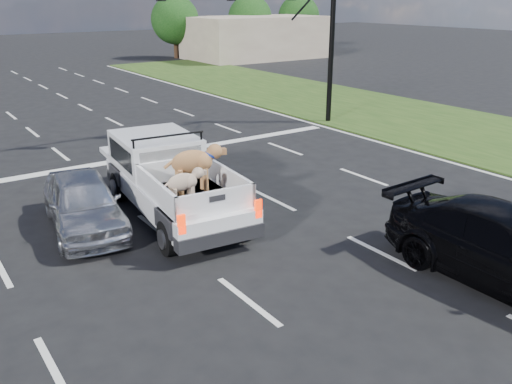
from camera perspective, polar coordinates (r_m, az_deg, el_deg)
ground at (r=11.12m, az=6.76°, el=-8.66°), size 160.00×160.00×0.00m
road_markings at (r=16.17m, az=-8.68°, el=0.61°), size 17.75×60.00×0.01m
grass_shoulder_right at (r=24.21m, az=20.86°, el=6.07°), size 8.00×60.00×0.06m
traffic_signal at (r=22.46m, az=3.34°, el=18.46°), size 9.11×0.31×7.00m
building_right at (r=50.29m, az=0.06°, el=15.96°), size 12.00×7.00×3.60m
tree_far_d at (r=50.59m, az=-8.53°, el=17.47°), size 4.20×4.20×5.40m
tree_far_e at (r=54.63m, az=-0.64°, el=17.84°), size 4.20×4.20×5.40m
tree_far_f at (r=58.20m, az=4.51°, el=17.92°), size 4.20×4.20×5.40m
pickup_truck at (r=13.82m, az=-8.95°, el=1.50°), size 2.54×5.72×2.08m
silver_sedan at (r=13.49m, az=-17.71°, el=-1.07°), size 2.17×4.16×1.35m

